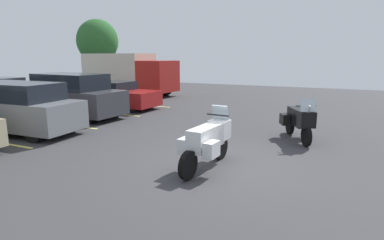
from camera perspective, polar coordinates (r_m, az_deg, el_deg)
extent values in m
cube|color=#38383A|center=(8.19, 5.11, -8.36)|extent=(44.00, 44.00, 0.10)
cylinder|color=black|center=(8.53, 5.13, -4.84)|extent=(0.67, 0.18, 0.66)
cylinder|color=black|center=(7.12, -0.71, -8.12)|extent=(0.67, 0.18, 0.66)
cube|color=white|center=(7.69, 2.51, -3.15)|extent=(1.29, 0.52, 0.54)
cylinder|color=#B2B2B7|center=(8.32, 4.83, -2.28)|extent=(0.52, 0.12, 1.13)
cylinder|color=black|center=(8.14, 4.64, 0.89)|extent=(0.09, 0.62, 0.04)
cube|color=white|center=(8.31, 4.90, -1.68)|extent=(0.48, 0.52, 0.49)
cube|color=#B2C1CC|center=(8.27, 5.10, 1.33)|extent=(0.20, 0.45, 0.39)
cube|color=white|center=(7.57, -1.13, -4.54)|extent=(0.46, 0.28, 0.36)
cube|color=white|center=(7.25, 3.50, -5.28)|extent=(0.46, 0.28, 0.36)
cylinder|color=black|center=(10.29, 19.77, -2.73)|extent=(0.62, 0.39, 0.63)
cylinder|color=black|center=(11.72, 17.10, -0.88)|extent=(0.62, 0.39, 0.63)
cube|color=black|center=(10.91, 18.50, 0.54)|extent=(1.22, 0.86, 0.54)
cylinder|color=#B2B2B7|center=(10.31, 19.69, -0.37)|extent=(0.48, 0.28, 1.11)
cylinder|color=black|center=(10.30, 19.72, 2.38)|extent=(0.31, 0.57, 0.04)
cube|color=black|center=(10.28, 19.77, 0.12)|extent=(0.60, 0.61, 0.48)
cube|color=#B2C1CC|center=(10.16, 20.03, 2.47)|extent=(0.34, 0.47, 0.39)
cube|color=black|center=(11.38, 19.45, 0.15)|extent=(0.50, 0.41, 0.36)
cube|color=black|center=(11.16, 16.24, 0.14)|extent=(0.50, 0.41, 0.36)
cube|color=#EAE066|center=(14.22, -23.80, -0.55)|extent=(0.12, 4.76, 0.01)
cube|color=#EAE066|center=(16.18, -16.30, 1.32)|extent=(0.12, 4.76, 0.01)
cube|color=#EAE066|center=(18.37, -10.50, 2.76)|extent=(0.12, 4.76, 0.01)
cube|color=slate|center=(12.90, -28.59, 1.05)|extent=(2.04, 4.73, 0.97)
cube|color=black|center=(12.88, -29.22, 4.52)|extent=(1.83, 3.32, 0.61)
cylinder|color=black|center=(12.33, -20.95, -0.46)|extent=(0.25, 0.68, 0.67)
cylinder|color=black|center=(11.27, -26.42, -1.98)|extent=(0.25, 0.68, 0.67)
cylinder|color=black|center=(14.67, -29.98, 0.55)|extent=(0.25, 0.68, 0.67)
cube|color=#38383D|center=(15.17, -20.34, 3.24)|extent=(2.24, 4.83, 1.01)
cube|color=black|center=(15.20, -20.94, 6.45)|extent=(1.98, 3.24, 0.69)
cylinder|color=black|center=(14.65, -13.66, 1.86)|extent=(0.27, 0.73, 0.72)
cylinder|color=black|center=(13.50, -18.41, 0.79)|extent=(0.27, 0.73, 0.72)
cylinder|color=black|center=(16.97, -21.69, 2.64)|extent=(0.27, 0.73, 0.72)
cylinder|color=black|center=(15.98, -26.27, 1.77)|extent=(0.27, 0.73, 0.72)
cube|color=maroon|center=(17.15, -13.06, 3.98)|extent=(2.05, 4.37, 0.75)
cube|color=black|center=(17.28, -13.94, 5.99)|extent=(1.81, 1.93, 0.44)
cylinder|color=black|center=(16.95, -7.44, 3.18)|extent=(0.24, 0.63, 0.62)
cylinder|color=black|center=(15.64, -10.83, 2.39)|extent=(0.24, 0.63, 0.62)
cylinder|color=black|center=(18.75, -14.86, 3.68)|extent=(0.24, 0.63, 0.62)
cylinder|color=black|center=(17.58, -18.40, 2.99)|extent=(0.24, 0.63, 0.62)
cube|color=tan|center=(21.29, -30.24, 4.31)|extent=(1.83, 4.23, 0.84)
cube|color=black|center=(21.45, -30.81, 5.97)|extent=(1.68, 1.78, 0.40)
cylinder|color=black|center=(20.63, -26.10, 3.67)|extent=(0.22, 0.69, 0.69)
cylinder|color=black|center=(19.70, -29.60, 3.03)|extent=(0.22, 0.69, 0.69)
cylinder|color=black|center=(22.93, -30.63, 3.91)|extent=(0.22, 0.69, 0.69)
cube|color=#A51E19|center=(21.42, -6.11, 7.80)|extent=(2.47, 2.23, 2.03)
cube|color=beige|center=(23.73, -13.00, 8.49)|extent=(2.82, 5.33, 2.50)
cylinder|color=black|center=(22.29, -4.71, 5.57)|extent=(0.40, 0.93, 0.90)
cylinder|color=black|center=(20.80, -7.80, 5.08)|extent=(0.40, 0.93, 0.90)
cylinder|color=black|center=(25.28, -13.22, 6.00)|extent=(0.40, 0.93, 0.90)
cylinder|color=black|center=(23.98, -16.41, 5.56)|extent=(0.40, 0.93, 0.90)
cylinder|color=#4C3823|center=(33.37, -16.25, 8.07)|extent=(0.28, 0.28, 2.03)
ellipsoid|color=#285B28|center=(33.35, -16.55, 13.39)|extent=(3.98, 3.98, 4.17)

